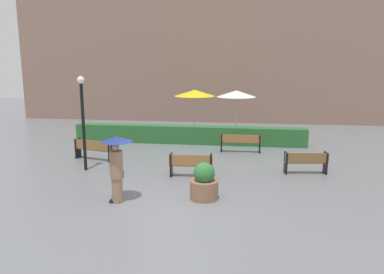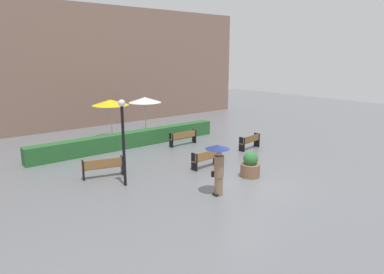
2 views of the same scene
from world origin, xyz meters
TOP-DOWN VIEW (x-y plane):
  - ground_plane at (0.00, 0.00)m, footprint 60.00×60.00m
  - bench_far_right at (4.32, 3.71)m, footprint 1.62×0.56m
  - bench_mid_center at (0.15, 2.74)m, footprint 1.58×0.46m
  - bench_far_left at (-4.28, 4.55)m, footprint 1.83×0.78m
  - bench_back_row at (1.86, 6.80)m, footprint 1.87×0.35m
  - pedestrian_with_umbrella at (-1.65, -0.03)m, footprint 0.94×0.94m
  - planter_pot at (0.86, 0.58)m, footprint 0.86×0.86m
  - lamp_post at (-4.00, 3.06)m, footprint 0.28×0.28m
  - patio_umbrella_yellow at (-0.80, 10.87)m, footprint 2.29×2.29m
  - patio_umbrella_white at (1.54, 10.57)m, footprint 2.15×2.15m
  - hedge_strip at (-0.79, 8.40)m, footprint 11.76×0.70m
  - building_facade at (0.00, 16.00)m, footprint 28.00×1.20m

SIDE VIEW (x-z plane):
  - ground_plane at x=0.00m, z-range 0.00..0.00m
  - hedge_strip at x=-0.79m, z-range 0.00..0.90m
  - bench_far_right at x=4.32m, z-range 0.07..0.89m
  - bench_mid_center at x=0.15m, z-range 0.07..0.91m
  - planter_pot at x=0.86m, z-range -0.08..1.06m
  - bench_back_row at x=1.86m, z-range 0.09..0.92m
  - bench_far_left at x=-4.28m, z-range 0.08..0.94m
  - pedestrian_with_umbrella at x=-1.65m, z-range 0.28..2.26m
  - lamp_post at x=-4.00m, z-range 0.43..4.01m
  - patio_umbrella_yellow at x=-0.80m, z-range 1.09..3.65m
  - patio_umbrella_white at x=1.54m, z-range 1.10..3.66m
  - building_facade at x=0.00m, z-range 0.00..8.87m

